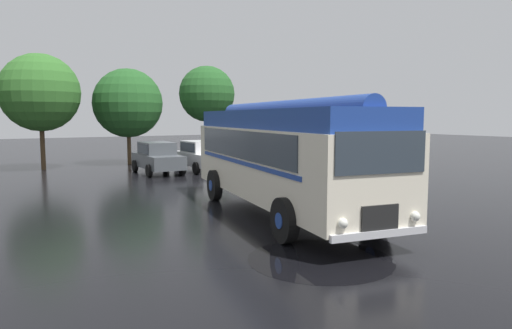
{
  "coord_description": "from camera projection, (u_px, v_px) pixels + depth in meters",
  "views": [
    {
      "loc": [
        -8.08,
        -10.91,
        3.0
      ],
      "look_at": [
        -0.28,
        2.22,
        1.4
      ],
      "focal_mm": 32.0,
      "sensor_mm": 36.0,
      "label": 1
    }
  ],
  "objects": [
    {
      "name": "ground_plane",
      "position": [
        301.0,
        217.0,
        13.75
      ],
      "size": [
        120.0,
        120.0,
        0.0
      ],
      "primitive_type": "plane",
      "color": "black"
    },
    {
      "name": "vintage_bus",
      "position": [
        281.0,
        153.0,
        14.02
      ],
      "size": [
        4.13,
        10.36,
        3.49
      ],
      "color": "silver",
      "rests_on": "ground"
    },
    {
      "name": "car_near_left",
      "position": [
        158.0,
        157.0,
        24.31
      ],
      "size": [
        2.01,
        4.23,
        1.66
      ],
      "color": "#4C5156",
      "rests_on": "ground"
    },
    {
      "name": "car_mid_left",
      "position": [
        201.0,
        156.0,
        25.48
      ],
      "size": [
        2.0,
        4.22,
        1.66
      ],
      "color": "silver",
      "rests_on": "ground"
    },
    {
      "name": "tree_left_of_centre",
      "position": [
        38.0,
        94.0,
        25.51
      ],
      "size": [
        4.35,
        4.35,
        6.53
      ],
      "color": "#4C3823",
      "rests_on": "ground"
    },
    {
      "name": "tree_centre",
      "position": [
        129.0,
        104.0,
        28.57
      ],
      "size": [
        4.31,
        4.31,
        6.01
      ],
      "color": "#4C3823",
      "rests_on": "ground"
    },
    {
      "name": "tree_right_of_centre",
      "position": [
        208.0,
        95.0,
        31.47
      ],
      "size": [
        3.83,
        3.83,
        6.49
      ],
      "color": "#4C3823",
      "rests_on": "ground"
    },
    {
      "name": "puddle_patch",
      "position": [
        320.0,
        259.0,
        9.63
      ],
      "size": [
        3.08,
        3.08,
        0.01
      ],
      "primitive_type": "cylinder",
      "color": "black",
      "rests_on": "ground"
    }
  ]
}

